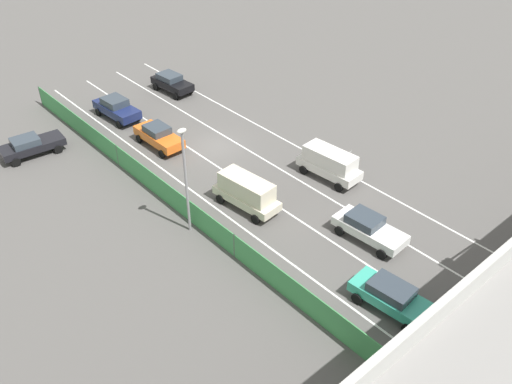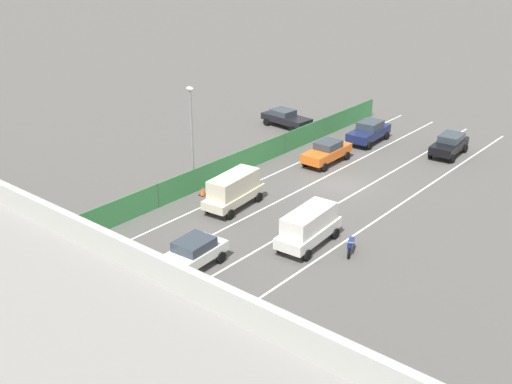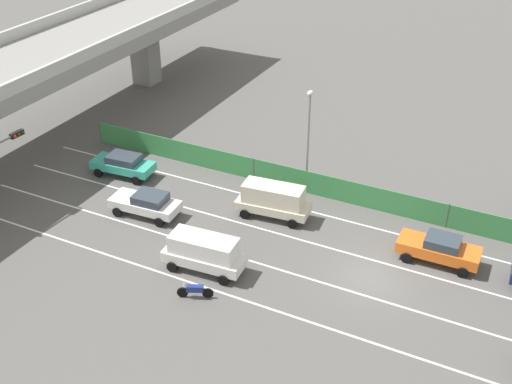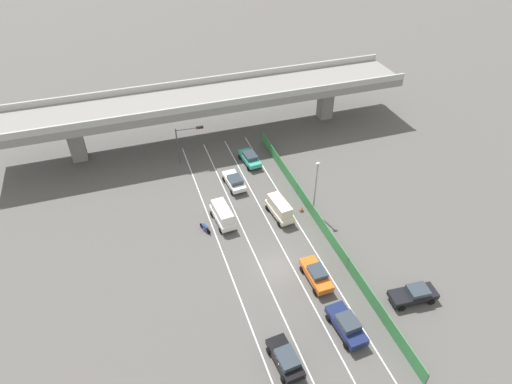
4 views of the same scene
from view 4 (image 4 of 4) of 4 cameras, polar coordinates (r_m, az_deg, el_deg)
ground_plane at (r=46.92m, az=2.65°, el=-9.66°), size 300.00×300.00×0.00m
lane_line_left_edge at (r=48.57m, az=-4.43°, el=-7.66°), size 0.14×44.06×0.01m
lane_line_mid_left at (r=49.15m, az=-0.79°, el=-6.82°), size 0.14×44.06×0.01m
lane_line_mid_right at (r=49.94m, az=2.73°, el=-5.98°), size 0.14×44.06×0.01m
lane_line_right_edge at (r=50.92m, az=6.12°, el=-5.14°), size 0.14×44.06×0.01m
elevated_overpass at (r=65.13m, az=-6.18°, el=11.77°), size 59.23×8.56×7.68m
green_fence at (r=51.09m, az=8.31°, el=-3.93°), size 0.10×40.16×1.66m
car_sedan_navy at (r=42.08m, az=11.65°, el=-16.43°), size 2.29×4.74×1.76m
car_sedan_black at (r=39.58m, az=3.85°, el=-20.68°), size 2.24×4.35×1.62m
car_van_white at (r=51.23m, az=-4.35°, el=-2.86°), size 2.26×4.75×2.15m
car_hatchback_white at (r=56.72m, az=-2.82°, el=1.43°), size 2.27×4.62×1.58m
car_taxi_teal at (r=61.02m, az=-0.80°, el=4.44°), size 2.29×4.60×1.59m
car_taxi_orange at (r=45.38m, az=7.82°, el=-10.50°), size 2.00×4.63×1.69m
car_van_cream at (r=51.94m, az=3.08°, el=-2.05°), size 2.32×4.82×2.24m
motorcycle at (r=50.82m, az=-6.60°, el=-4.59°), size 0.95×1.83×0.93m
parked_sedan_dark at (r=46.07m, az=19.77°, el=-12.29°), size 4.75×2.36×1.52m
traffic_light at (r=60.41m, az=-8.98°, el=6.95°), size 3.79×0.55×5.51m
street_lamp at (r=51.07m, az=7.77°, el=1.20°), size 0.60×0.36×7.13m
traffic_cone at (r=53.43m, az=5.94°, el=-2.26°), size 0.47×0.47×0.61m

